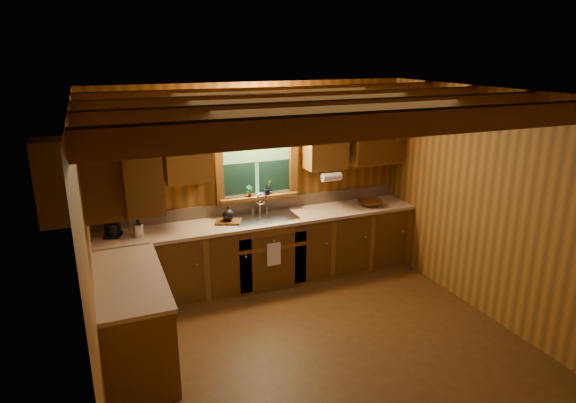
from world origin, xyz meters
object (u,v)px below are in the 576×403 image
(wicker_basket, at_px, (370,203))
(sink, at_px, (265,221))
(cutting_board, at_px, (228,222))
(coffee_maker, at_px, (112,223))

(wicker_basket, bearing_deg, sink, 176.64)
(cutting_board, distance_m, wicker_basket, 2.01)
(cutting_board, bearing_deg, wicker_basket, 21.55)
(coffee_maker, relative_size, cutting_board, 0.99)
(sink, xyz_separation_m, coffee_maker, (-1.85, 0.07, 0.20))
(sink, height_order, coffee_maker, coffee_maker)
(sink, height_order, cutting_board, sink)
(coffee_maker, relative_size, wicker_basket, 0.91)
(cutting_board, bearing_deg, coffee_maker, -159.48)
(sink, bearing_deg, cutting_board, -178.99)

